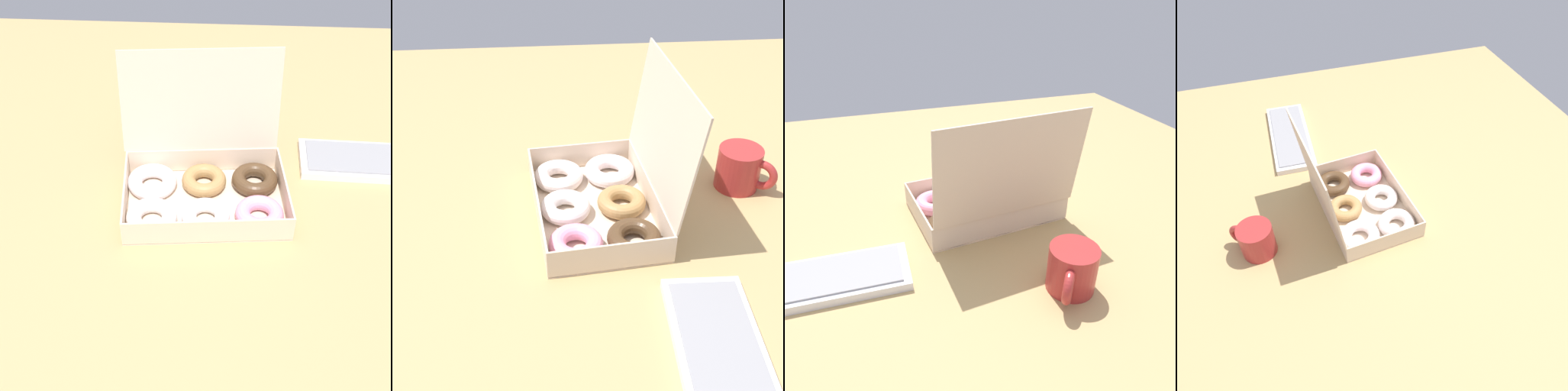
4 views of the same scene
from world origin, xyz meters
TOP-DOWN VIEW (x-y plane):
  - ground_plane at (0.00, 0.00)cm, footprint 180.00×180.00cm
  - donut_box at (1.18, 2.18)cm, footprint 37.99×30.97cm
  - keyboard at (42.60, 16.50)cm, footprint 38.70×14.51cm
  - coffee_mug at (-4.94, 32.60)cm, footprint 10.39×11.85cm

SIDE VIEW (x-z plane):
  - ground_plane at x=0.00cm, z-range -2.00..0.00cm
  - keyboard at x=42.60cm, z-range -0.04..2.16cm
  - donut_box at x=1.18cm, z-range -10.94..18.20cm
  - coffee_mug at x=-4.94cm, z-range 0.12..9.33cm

